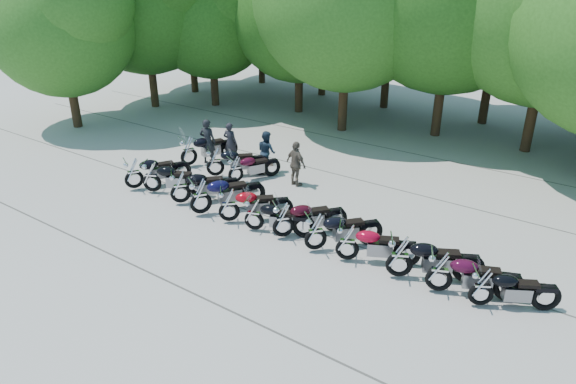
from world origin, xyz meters
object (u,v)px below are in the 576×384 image
Objects in this scene: motorcycle_2 at (180,186)px; motorcycle_14 at (236,168)px; motorcycle_7 at (316,231)px; motorcycle_8 at (348,241)px; rider_1 at (267,151)px; rider_3 at (230,142)px; motorcycle_11 at (482,286)px; motorcycle_1 at (151,176)px; motorcycle_9 at (400,256)px; rider_0 at (208,141)px; motorcycle_6 at (283,219)px; motorcycle_12 at (188,150)px; motorcycle_10 at (440,270)px; motorcycle_4 at (229,204)px; motorcycle_0 at (133,173)px; motorcycle_3 at (200,195)px; rider_2 at (296,164)px; motorcycle_13 at (215,161)px; motorcycle_5 at (254,213)px.

motorcycle_2 is 2.53m from motorcycle_14.
motorcycle_7 reaches higher than motorcycle_8.
rider_1 is 0.99× the size of rider_3.
motorcycle_2 reaches higher than motorcycle_11.
motorcycle_9 is (9.53, 0.01, 0.01)m from motorcycle_1.
rider_0 is (-12.09, 3.40, 0.35)m from motorcycle_11.
motorcycle_6 is 0.92× the size of motorcycle_12.
motorcycle_10 is at bearing -168.60° from motorcycle_14.
motorcycle_7 is at bearing 60.47° from motorcycle_11.
motorcycle_7 is (5.47, 0.00, -0.02)m from motorcycle_2.
motorcycle_4 is at bearing 153.81° from motorcycle_14.
motorcycle_0 is 7.77m from motorcycle_7.
rider_2 is (1.16, 3.83, 0.14)m from motorcycle_3.
motorcycle_0 reaches higher than motorcycle_13.
rider_0 reaches higher than motorcycle_2.
motorcycle_0 is 1.00× the size of motorcycle_1.
motorcycle_11 is 10.09m from motorcycle_14.
motorcycle_9 is at bearing 172.55° from rider_1.
motorcycle_11 is at bearing 148.20° from rider_0.
motorcycle_6 reaches higher than motorcycle_11.
motorcycle_6 is at bearing -127.97° from motorcycle_4.
motorcycle_7 is at bearing -131.24° from motorcycle_4.
motorcycle_0 is at bearing 76.15° from motorcycle_1.
motorcycle_2 is 10.13m from motorcycle_11.
motorcycle_8 is 2.60m from motorcycle_10.
motorcycle_13 is 2.07m from rider_1.
motorcycle_5 is 4.74m from motorcycle_9.
motorcycle_0 reaches higher than motorcycle_11.
motorcycle_10 reaches higher than motorcycle_11.
motorcycle_12 reaches higher than motorcycle_13.
rider_1 is (-0.60, 4.35, 0.11)m from motorcycle_3.
motorcycle_5 is 0.87× the size of motorcycle_12.
rider_0 is at bearing -18.67° from motorcycle_1.
motorcycle_14 reaches higher than motorcycle_11.
motorcycle_3 is (1.16, -0.20, 0.04)m from motorcycle_2.
motorcycle_3 is at bearing -152.93° from motorcycle_0.
motorcycle_11 is 1.26× the size of rider_1.
rider_2 is 1.02× the size of rider_3.
rider_3 is at bearing 40.03° from motorcycle_11.
rider_1 is (-7.45, 4.06, 0.14)m from motorcycle_9.
motorcycle_0 is at bearing 47.55° from motorcycle_4.
motorcycle_8 is at bearing -131.05° from motorcycle_4.
motorcycle_14 is at bearing 125.57° from rider_3.
motorcycle_0 is at bearing 67.34° from rider_3.
rider_1 is 1.90m from rider_3.
motorcycle_14 is (-6.15, 2.47, -0.04)m from motorcycle_8.
motorcycle_0 is at bearing 77.20° from rider_1.
motorcycle_3 is 3.13m from motorcycle_6.
motorcycle_7 is 2.54m from motorcycle_9.
motorcycle_13 reaches higher than motorcycle_5.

